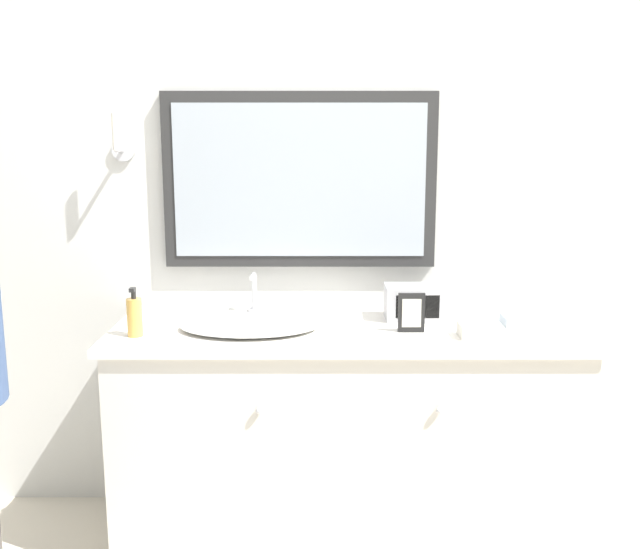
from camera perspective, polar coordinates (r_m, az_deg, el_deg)
wall_back at (r=2.93m, az=2.06°, el=5.54°), size 8.00×0.18×2.55m
vanity_counter at (r=2.81m, az=2.26°, el=-12.62°), size 1.75×0.62×0.85m
sink_basin at (r=2.65m, az=-5.46°, el=-3.94°), size 0.51×0.41×0.18m
soap_bottle at (r=2.61m, az=-14.43°, el=-3.25°), size 0.05×0.06×0.18m
appliance_box at (r=2.80m, az=7.80°, el=-2.23°), size 0.23×0.15×0.13m
picture_frame at (r=2.60m, az=7.51°, el=-3.06°), size 0.10×0.01×0.15m
hand_towel_near_sink at (r=2.59m, az=12.86°, el=-4.40°), size 0.15×0.11×0.05m
hand_towel_far_corner at (r=2.80m, az=16.52°, el=-3.56°), size 0.19×0.12×0.04m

